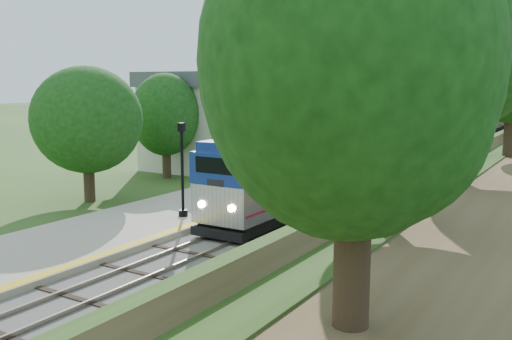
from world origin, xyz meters
The scene contains 9 objects.
trackbed centered at (2.00, 60.00, 0.07)m, with size 9.50×170.00×0.28m.
platform centered at (-5.20, 16.00, 0.19)m, with size 6.40×68.00×0.38m, color #ADA28B.
yellow_stripe centered at (-2.35, 16.00, 0.39)m, with size 0.55×68.00×0.01m, color gold.
station_building centered at (-14.00, 30.00, 4.09)m, with size 8.60×6.60×8.00m.
signal_gantry centered at (2.47, 54.99, 4.82)m, with size 8.40×0.38×6.20m.
trees_behind_platform centered at (-11.17, 20.67, 4.53)m, with size 7.82×53.32×7.21m.
train centered at (0.00, 69.95, 2.19)m, with size 2.89×116.13×4.25m.
lamppost_far centered at (-3.75, 15.21, 2.53)m, with size 0.47×0.47×4.80m.
signal_farside centered at (6.20, 24.16, 3.77)m, with size 0.33×0.26×5.97m.
Camera 1 is at (14.45, -7.16, 7.21)m, focal length 40.00 mm.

